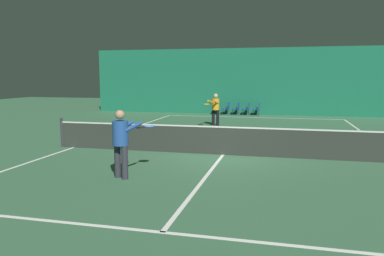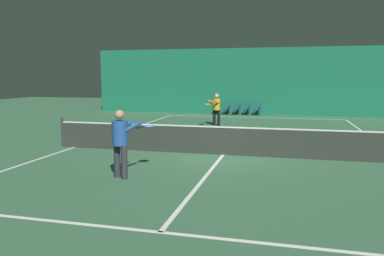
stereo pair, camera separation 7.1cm
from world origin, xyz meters
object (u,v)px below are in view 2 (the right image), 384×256
object	(u,v)px
player_near	(121,139)
courtside_chair_1	(228,108)
courtside_chair_0	(218,107)
courtside_chair_4	(258,108)
tennis_net	(223,140)
courtside_chair_2	(238,108)
courtside_chair_3	(248,108)
player_far	(216,107)

from	to	relation	value
player_near	courtside_chair_1	bearing A→B (deg)	24.13
courtside_chair_0	courtside_chair_4	world-z (taller)	same
tennis_net	courtside_chair_2	size ratio (longest dim) A/B	14.29
courtside_chair_3	courtside_chair_4	size ratio (longest dim) A/B	1.00
courtside_chair_0	courtside_chair_2	size ratio (longest dim) A/B	1.00
courtside_chair_0	courtside_chair_1	size ratio (longest dim) A/B	1.00
player_near	courtside_chair_4	world-z (taller)	player_near
tennis_net	courtside_chair_2	bearing A→B (deg)	95.05
courtside_chair_3	courtside_chair_1	bearing A→B (deg)	-90.00
player_near	courtside_chair_3	xyz separation A→B (m)	(1.56, 16.64, -0.52)
courtside_chair_0	courtside_chair_2	xyz separation A→B (m)	(1.37, 0.00, 0.00)
courtside_chair_1	courtside_chair_0	bearing A→B (deg)	-90.00
player_near	courtside_chair_1	size ratio (longest dim) A/B	2.06
player_near	courtside_chair_2	xyz separation A→B (m)	(0.87, 16.64, -0.52)
tennis_net	player_far	bearing A→B (deg)	102.19
tennis_net	courtside_chair_3	size ratio (longest dim) A/B	14.29
tennis_net	courtside_chair_3	world-z (taller)	tennis_net
player_far	courtside_chair_2	distance (m)	5.88
courtside_chair_2	courtside_chair_3	world-z (taller)	same
courtside_chair_3	tennis_net	bearing A→B (deg)	2.09
courtside_chair_4	tennis_net	bearing A→B (deg)	-0.88
player_near	courtside_chair_1	xyz separation A→B (m)	(0.19, 16.64, -0.52)
courtside_chair_1	courtside_chair_4	world-z (taller)	same
player_near	courtside_chair_1	world-z (taller)	player_near
player_near	player_far	bearing A→B (deg)	22.42
courtside_chair_3	courtside_chair_4	world-z (taller)	same
player_far	courtside_chair_0	bearing A→B (deg)	-154.04
tennis_net	player_near	world-z (taller)	player_near
courtside_chair_1	courtside_chair_2	size ratio (longest dim) A/B	1.00
tennis_net	courtside_chair_3	xyz separation A→B (m)	(-0.48, 13.22, -0.03)
player_far	courtside_chair_3	xyz separation A→B (m)	(1.11, 5.84, -0.50)
courtside_chair_1	courtside_chair_3	xyz separation A→B (m)	(1.37, 0.00, 0.00)
player_far	courtside_chair_2	bearing A→B (deg)	-167.40
player_near	courtside_chair_1	distance (m)	16.65
courtside_chair_1	courtside_chair_3	bearing A→B (deg)	90.00
courtside_chair_0	courtside_chair_4	bearing A→B (deg)	90.00
tennis_net	courtside_chair_0	size ratio (longest dim) A/B	14.29
courtside_chair_0	tennis_net	bearing A→B (deg)	10.86
player_far	courtside_chair_2	xyz separation A→B (m)	(0.43, 5.84, -0.50)
courtside_chair_2	courtside_chair_3	distance (m)	0.68
player_far	courtside_chair_1	bearing A→B (deg)	-160.69
player_far	tennis_net	bearing A→B (deg)	28.99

